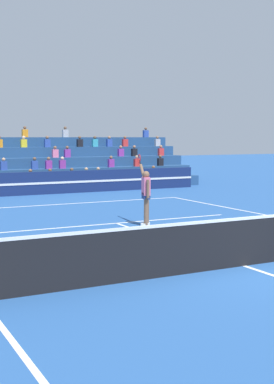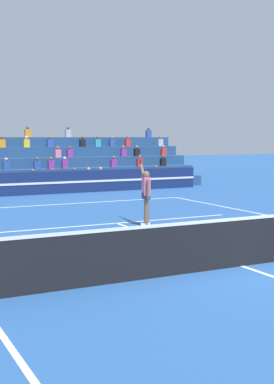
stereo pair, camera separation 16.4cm
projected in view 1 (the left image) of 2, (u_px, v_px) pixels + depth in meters
The scene contains 6 objects.
ground_plane at pixel (244, 266), 11.46m from camera, with size 120.00×120.00×0.00m, color #285699.
court_lines at pixel (244, 266), 11.46m from camera, with size 11.10×23.90×0.01m.
tennis_net at pixel (244, 241), 11.40m from camera, with size 12.00×0.10×1.10m.
sponsor_banner_wall at pixel (31, 183), 25.50m from camera, with size 18.00×0.26×1.10m.
bleacher_stand at pixel (11, 169), 28.81m from camera, with size 20.27×4.75×3.38m.
tennis_player at pixel (146, 194), 16.60m from camera, with size 0.49×1.34×2.27m.
Camera 1 is at (-7.22, -8.91, 2.75)m, focal length 50.00 mm.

